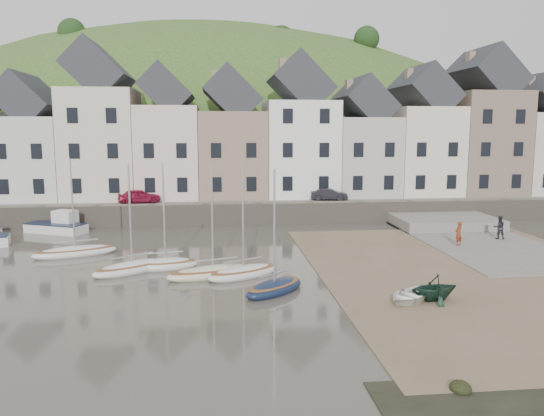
{
  "coord_description": "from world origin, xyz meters",
  "views": [
    {
      "loc": [
        -3.59,
        -27.69,
        8.03
      ],
      "look_at": [
        0.0,
        6.0,
        3.0
      ],
      "focal_mm": 35.58,
      "sensor_mm": 36.0,
      "label": 1
    }
  ],
  "objects": [
    {
      "name": "ground",
      "position": [
        0.0,
        0.0,
        0.0
      ],
      "size": [
        160.0,
        160.0,
        0.0
      ],
      "primitive_type": "plane",
      "color": "#413D33",
      "rests_on": "ground"
    },
    {
      "name": "quay_land",
      "position": [
        0.0,
        32.0,
        0.75
      ],
      "size": [
        90.0,
        30.0,
        1.5
      ],
      "primitive_type": "cube",
      "color": "#345120",
      "rests_on": "ground"
    },
    {
      "name": "quay_street",
      "position": [
        0.0,
        20.5,
        1.55
      ],
      "size": [
        70.0,
        7.0,
        0.1
      ],
      "primitive_type": "cube",
      "color": "slate",
      "rests_on": "quay_land"
    },
    {
      "name": "seawall",
      "position": [
        0.0,
        17.0,
        0.9
      ],
      "size": [
        70.0,
        1.2,
        1.8
      ],
      "primitive_type": "cube",
      "color": "slate",
      "rests_on": "ground"
    },
    {
      "name": "beach",
      "position": [
        11.0,
        0.0,
        0.03
      ],
      "size": [
        18.0,
        26.0,
        0.06
      ],
      "primitive_type": "cube",
      "color": "brown",
      "rests_on": "ground"
    },
    {
      "name": "slipway",
      "position": [
        15.0,
        8.0,
        0.06
      ],
      "size": [
        8.0,
        18.0,
        0.12
      ],
      "primitive_type": "cube",
      "color": "slate",
      "rests_on": "ground"
    },
    {
      "name": "hillside",
      "position": [
        -5.0,
        60.0,
        -17.99
      ],
      "size": [
        134.4,
        84.0,
        84.0
      ],
      "color": "#345120",
      "rests_on": "ground"
    },
    {
      "name": "townhouse_terrace",
      "position": [
        1.76,
        24.0,
        7.32
      ],
      "size": [
        61.05,
        8.0,
        13.93
      ],
      "color": "silver",
      "rests_on": "quay_land"
    },
    {
      "name": "sailboat_0",
      "position": [
        -12.51,
        6.88,
        0.26
      ],
      "size": [
        5.39,
        3.26,
        6.32
      ],
      "color": "silver",
      "rests_on": "ground"
    },
    {
      "name": "sailboat_1",
      "position": [
        -8.31,
        2.48,
        0.26
      ],
      "size": [
        4.72,
        4.02,
        6.32
      ],
      "color": "silver",
      "rests_on": "ground"
    },
    {
      "name": "sailboat_2",
      "position": [
        -3.77,
        1.03,
        0.26
      ],
      "size": [
        5.4,
        3.12,
        6.32
      ],
      "color": "beige",
      "rests_on": "ground"
    },
    {
      "name": "sailboat_3",
      "position": [
        -6.5,
        3.04,
        0.27
      ],
      "size": [
        3.94,
        2.13,
        6.32
      ],
      "color": "silver",
      "rests_on": "ground"
    },
    {
      "name": "sailboat_4",
      "position": [
        -2.12,
        0.82,
        0.26
      ],
      "size": [
        4.53,
        3.42,
        6.32
      ],
      "color": "silver",
      "rests_on": "ground"
    },
    {
      "name": "sailboat_5",
      "position": [
        -0.76,
        -2.19,
        0.27
      ],
      "size": [
        3.81,
        3.66,
        6.32
      ],
      "color": "#121E39",
      "rests_on": "ground"
    },
    {
      "name": "motorboat_2",
      "position": [
        -15.74,
        14.89,
        0.58
      ],
      "size": [
        5.04,
        3.55,
        1.7
      ],
      "color": "silver",
      "rests_on": "ground"
    },
    {
      "name": "rowboat_white",
      "position": [
        5.35,
        -4.37,
        0.36
      ],
      "size": [
        3.52,
        3.41,
        0.6
      ],
      "primitive_type": "imported",
      "rotation": [
        0.0,
        0.0,
        -0.88
      ],
      "color": "white",
      "rests_on": "beach"
    },
    {
      "name": "rowboat_green",
      "position": [
        6.51,
        -4.35,
        0.68
      ],
      "size": [
        2.7,
        2.45,
        1.25
      ],
      "primitive_type": "imported",
      "rotation": [
        0.0,
        0.0,
        -1.39
      ],
      "color": "#173327",
      "rests_on": "beach"
    },
    {
      "name": "person_red",
      "position": [
        12.83,
        6.66,
        0.95
      ],
      "size": [
        0.72,
        0.65,
        1.65
      ],
      "primitive_type": "imported",
      "rotation": [
        0.0,
        0.0,
        3.68
      ],
      "color": "maroon",
      "rests_on": "slipway"
    },
    {
      "name": "person_dark",
      "position": [
        16.74,
        8.49,
        0.95
      ],
      "size": [
        0.94,
        0.8,
        1.67
      ],
      "primitive_type": "imported",
      "rotation": [
        0.0,
        0.0,
        2.9
      ],
      "color": "#232227",
      "rests_on": "slipway"
    },
    {
      "name": "car_left",
      "position": [
        -10.13,
        19.5,
        2.22
      ],
      "size": [
        3.87,
        2.34,
        1.23
      ],
      "primitive_type": "imported",
      "rotation": [
        0.0,
        0.0,
        1.83
      ],
      "color": "maroon",
      "rests_on": "quay_street"
    },
    {
      "name": "car_right",
      "position": [
        6.62,
        19.5,
        2.14
      ],
      "size": [
        3.45,
        1.71,
        1.09
      ],
      "primitive_type": "imported",
      "rotation": [
        0.0,
        0.0,
        1.4
      ],
      "color": "black",
      "rests_on": "quay_street"
    }
  ]
}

